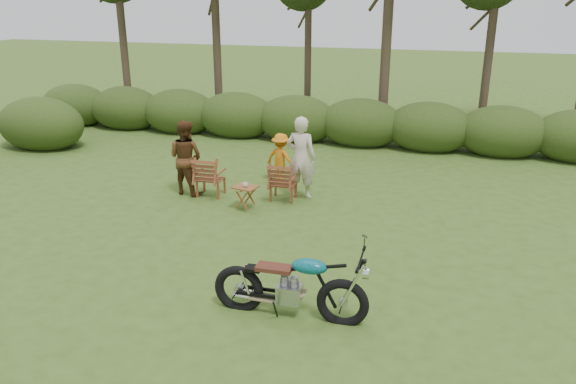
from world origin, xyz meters
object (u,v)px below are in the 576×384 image
(adult_b, at_px, (188,193))
(child, at_px, (281,182))
(motorcycle, at_px, (290,315))
(side_table, at_px, (246,198))
(cup, at_px, (245,185))
(lawn_chair_left, at_px, (211,195))
(adult_a, at_px, (301,197))
(lawn_chair_right, at_px, (284,200))

(adult_b, height_order, child, adult_b)
(motorcycle, distance_m, side_table, 4.26)
(motorcycle, height_order, side_table, motorcycle)
(cup, bearing_deg, adult_b, 159.91)
(motorcycle, distance_m, lawn_chair_left, 5.32)
(motorcycle, distance_m, adult_a, 4.91)
(side_table, xyz_separation_m, cup, (0.01, -0.03, 0.30))
(side_table, distance_m, child, 1.96)
(side_table, xyz_separation_m, adult_a, (0.92, 1.06, -0.25))
(adult_b, relative_size, child, 1.41)
(adult_a, bearing_deg, motorcycle, 106.81)
(cup, bearing_deg, side_table, 109.23)
(cup, bearing_deg, adult_a, 50.07)
(lawn_chair_right, height_order, child, child)
(lawn_chair_right, distance_m, lawn_chair_left, 1.67)
(adult_b, distance_m, child, 2.27)
(cup, height_order, adult_a, adult_a)
(motorcycle, height_order, child, motorcycle)
(cup, relative_size, adult_b, 0.07)
(lawn_chair_right, height_order, lawn_chair_left, lawn_chair_left)
(motorcycle, relative_size, child, 1.76)
(lawn_chair_left, relative_size, child, 0.76)
(motorcycle, height_order, cup, motorcycle)
(lawn_chair_left, height_order, side_table, side_table)
(lawn_chair_right, bearing_deg, cup, 51.37)
(adult_b, bearing_deg, motorcycle, 142.35)
(side_table, distance_m, adult_a, 1.42)
(side_table, distance_m, cup, 0.30)
(lawn_chair_right, bearing_deg, adult_a, -139.85)
(lawn_chair_right, xyz_separation_m, adult_a, (0.32, 0.29, 0.00))
(child, bearing_deg, lawn_chair_right, 124.66)
(lawn_chair_left, distance_m, child, 1.83)
(lawn_chair_left, xyz_separation_m, child, (1.24, 1.35, 0.00))
(lawn_chair_right, xyz_separation_m, child, (-0.42, 1.17, 0.00))
(side_table, height_order, adult_b, adult_b)
(cup, xyz_separation_m, child, (0.17, 1.96, -0.56))
(side_table, bearing_deg, adult_b, 160.60)
(lawn_chair_left, relative_size, side_table, 1.81)
(motorcycle, distance_m, lawn_chair_right, 4.72)
(cup, height_order, adult_b, adult_b)
(lawn_chair_left, xyz_separation_m, cup, (1.07, -0.62, 0.56))
(cup, distance_m, adult_a, 1.52)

